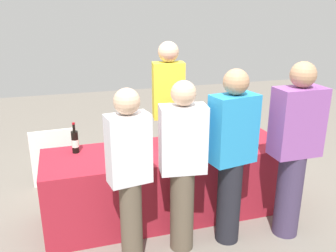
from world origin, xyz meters
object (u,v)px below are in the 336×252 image
at_px(wine_bottle_3, 162,134).
at_px(wine_bottle_6, 243,128).
at_px(wine_glass_2, 256,135).
at_px(menu_board, 54,158).
at_px(guest_2, 232,153).
at_px(guest_3, 294,147).
at_px(wine_bottle_2, 133,136).
at_px(wine_glass_1, 243,139).
at_px(server_pouring, 168,108).
at_px(guest_0, 129,172).
at_px(guest_1, 183,163).
at_px(wine_glass_0, 136,148).
at_px(wine_bottle_1, 119,138).
at_px(wine_bottle_5, 194,130).
at_px(wine_bottle_0, 75,142).
at_px(wine_bottle_4, 180,134).

distance_m(wine_bottle_3, wine_bottle_6, 0.90).
relative_size(wine_glass_2, menu_board, 0.19).
height_order(guest_2, guest_3, guest_3).
bearing_deg(wine_glass_2, wine_bottle_2, 164.96).
bearing_deg(menu_board, wine_bottle_6, -28.11).
relative_size(wine_bottle_2, wine_glass_1, 2.05).
distance_m(wine_bottle_6, guest_3, 0.75).
bearing_deg(guest_2, wine_glass_2, 32.55).
bearing_deg(wine_glass_2, menu_board, 150.70).
relative_size(guest_3, menu_board, 2.36).
relative_size(server_pouring, guest_0, 1.14).
distance_m(guest_0, guest_2, 0.92).
bearing_deg(guest_1, wine_glass_0, 130.40).
relative_size(wine_bottle_1, guest_1, 0.19).
bearing_deg(server_pouring, guest_3, 129.23).
relative_size(wine_bottle_5, guest_2, 0.20).
height_order(wine_bottle_1, wine_glass_0, wine_bottle_1).
bearing_deg(wine_bottle_1, wine_bottle_0, -178.71).
bearing_deg(wine_bottle_2, wine_bottle_5, -4.21).
xyz_separation_m(guest_0, guest_1, (0.47, 0.05, -0.00)).
height_order(wine_glass_1, guest_0, guest_0).
distance_m(wine_bottle_4, wine_glass_1, 0.65).
relative_size(wine_bottle_4, guest_1, 0.21).
relative_size(wine_bottle_0, wine_bottle_6, 0.95).
height_order(wine_bottle_3, guest_0, guest_0).
bearing_deg(server_pouring, wine_bottle_2, 48.43).
xyz_separation_m(guest_0, guest_2, (0.92, 0.03, 0.04)).
bearing_deg(guest_1, guest_0, -166.82).
distance_m(wine_bottle_4, menu_board, 1.69).
bearing_deg(guest_0, wine_bottle_4, 37.52).
distance_m(wine_bottle_3, guest_3, 1.30).
distance_m(wine_bottle_3, wine_bottle_4, 0.18).
xyz_separation_m(guest_3, menu_board, (-2.15, 1.70, -0.55)).
height_order(guest_1, menu_board, guest_1).
relative_size(wine_bottle_1, wine_bottle_6, 0.90).
bearing_deg(wine_bottle_5, server_pouring, 106.36).
height_order(wine_bottle_1, wine_bottle_2, wine_bottle_2).
bearing_deg(wine_glass_2, guest_2, -137.46).
bearing_deg(guest_2, menu_board, 123.66).
height_order(wine_bottle_0, wine_glass_1, wine_bottle_0).
height_order(guest_0, menu_board, guest_0).
xyz_separation_m(wine_bottle_2, guest_1, (0.27, -0.79, 0.00)).
relative_size(wine_bottle_6, wine_glass_2, 2.36).
distance_m(wine_bottle_3, guest_1, 0.72).
height_order(wine_bottle_3, guest_3, guest_3).
bearing_deg(wine_bottle_6, wine_bottle_5, 171.20).
bearing_deg(guest_0, wine_glass_0, 62.99).
xyz_separation_m(guest_2, menu_board, (-1.56, 1.63, -0.53)).
height_order(wine_bottle_2, wine_bottle_5, wine_bottle_5).
height_order(wine_bottle_2, guest_1, guest_1).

